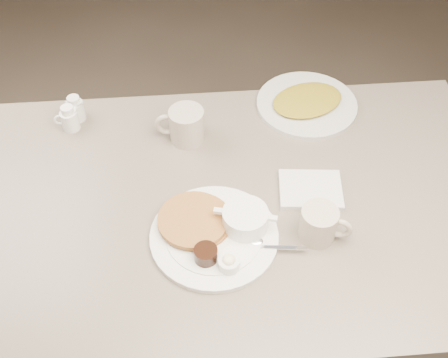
{
  "coord_description": "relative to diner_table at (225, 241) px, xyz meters",
  "views": [
    {
      "loc": [
        -0.08,
        -0.94,
        1.89
      ],
      "look_at": [
        0.0,
        0.02,
        0.82
      ],
      "focal_mm": 45.53,
      "sensor_mm": 36.0,
      "label": 1
    }
  ],
  "objects": [
    {
      "name": "napkin",
      "position": [
        0.23,
        0.02,
        0.18
      ],
      "size": [
        0.18,
        0.15,
        0.02
      ],
      "color": "silver",
      "rests_on": "diner_table"
    },
    {
      "name": "main_plate",
      "position": [
        -0.03,
        -0.1,
        0.19
      ],
      "size": [
        0.41,
        0.39,
        0.07
      ],
      "color": "white",
      "rests_on": "diner_table"
    },
    {
      "name": "coffee_mug_far",
      "position": [
        -0.09,
        0.25,
        0.22
      ],
      "size": [
        0.15,
        0.11,
        0.1
      ],
      "color": "#B5AA9B",
      "rests_on": "diner_table"
    },
    {
      "name": "diner_table",
      "position": [
        0.0,
        0.0,
        0.0
      ],
      "size": [
        1.5,
        0.9,
        0.75
      ],
      "color": "slate",
      "rests_on": "ground"
    },
    {
      "name": "creamer_right",
      "position": [
        -0.41,
        0.36,
        0.21
      ],
      "size": [
        0.07,
        0.06,
        0.08
      ],
      "color": "silver",
      "rests_on": "diner_table"
    },
    {
      "name": "creamer_left",
      "position": [
        -0.43,
        0.32,
        0.21
      ],
      "size": [
        0.08,
        0.06,
        0.08
      ],
      "color": "white",
      "rests_on": "diner_table"
    },
    {
      "name": "hash_plate",
      "position": [
        0.28,
        0.36,
        0.18
      ],
      "size": [
        0.39,
        0.39,
        0.04
      ],
      "color": "#BABBB7",
      "rests_on": "diner_table"
    },
    {
      "name": "coffee_mug_near",
      "position": [
        0.22,
        -0.12,
        0.22
      ],
      "size": [
        0.14,
        0.12,
        0.09
      ],
      "color": "#BEB19E",
      "rests_on": "diner_table"
    }
  ]
}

